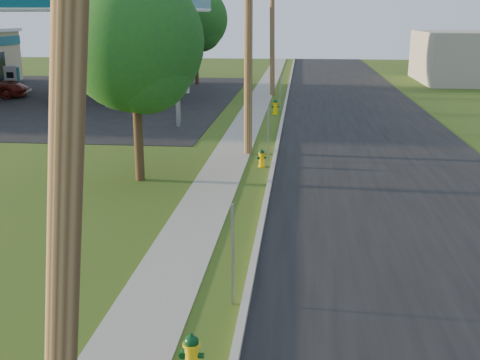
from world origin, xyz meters
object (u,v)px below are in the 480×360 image
Objects in this scene: fuel_pump_ne at (123,92)px; tree_verge at (137,48)px; utility_pole_far at (272,22)px; hydrant_near at (192,356)px; tree_lot at (197,22)px; car_silver at (135,87)px; utility_pole_near at (68,75)px; fuel_pump_se at (140,85)px; hydrant_far at (275,107)px; fuel_pump_sw at (13,83)px; price_pylon at (175,12)px; hydrant_mid at (262,158)px; utility_pole_mid at (248,24)px.

tree_verge reaches higher than fuel_pump_ne.
utility_pole_far is 33.52m from hydrant_near.
car_silver is at bearing -108.04° from tree_lot.
hydrant_near is 32.06m from car_silver.
utility_pole_near reaches higher than fuel_pump_se.
tree_lot is 1.65× the size of car_silver.
utility_pole_near is 11.33× the size of hydrant_far.
hydrant_far is (18.54, -7.14, -0.31)m from fuel_pump_sw.
price_pylon is (14.00, -11.50, 4.71)m from fuel_pump_sw.
tree_lot reaches higher than car_silver.
price_pylon is 1.52× the size of car_silver.
fuel_pump_ne is at bearing -90.00° from fuel_pump_se.
utility_pole_far is 14.39× the size of hydrant_mid.
hydrant_far is at bearing 88.68° from utility_pole_near.
hydrant_near reaches higher than hydrant_mid.
fuel_pump_ne is 17.87m from hydrant_mid.
fuel_pump_ne is 4.00m from fuel_pump_se.
utility_pole_far is 8.40m from tree_lot.
utility_pole_near is at bearing -158.77° from car_silver.
utility_pole_far is at bearing 82.07° from tree_verge.
fuel_pump_sw reaches higher than hydrant_near.
utility_pole_far is 22.58m from tree_verge.
price_pylon is 1.02× the size of tree_verge.
utility_pole_far is 11.36× the size of hydrant_far.
utility_pole_far is 9.98m from car_silver.
utility_pole_mid reaches higher than hydrant_near.
price_pylon is 12.04m from car_silver.
utility_pole_mid is at bearing -54.66° from price_pylon.
price_pylon is 10.22m from hydrant_mid.
fuel_pump_sw is at bearing 117.09° from utility_pole_near.
tree_verge is at bearing -149.00° from hydrant_mid.
tree_verge is (0.78, -9.86, -1.12)m from price_pylon.
hydrant_near is (0.50, -33.22, -4.45)m from utility_pole_far.
hydrant_mid is at bearing 87.55° from utility_pole_near.
hydrant_near is at bearing -156.64° from car_silver.
tree_lot reaches higher than tree_verge.
price_pylon is 21.78m from hydrant_near.
utility_pole_near is at bearing -81.77° from tree_lot.
hydrant_near is at bearing -90.32° from hydrant_far.
tree_verge is at bearing -157.53° from car_silver.
fuel_pump_se is at bearing 0.00° from fuel_pump_sw.
fuel_pump_ne is 11.91m from tree_lot.
price_pylon is at bearing -83.31° from tree_lot.
hydrant_mid is (0.68, -20.07, -4.48)m from utility_pole_far.
utility_pole_mid is at bearing -90.00° from utility_pole_far.
utility_pole_far reaches higher than car_silver.
fuel_pump_sw is at bearing 158.93° from hydrant_far.
hydrant_mid is 11.93m from hydrant_far.
tree_lot is at bearing 95.94° from tree_verge.
utility_pole_mid reaches higher than fuel_pump_se.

